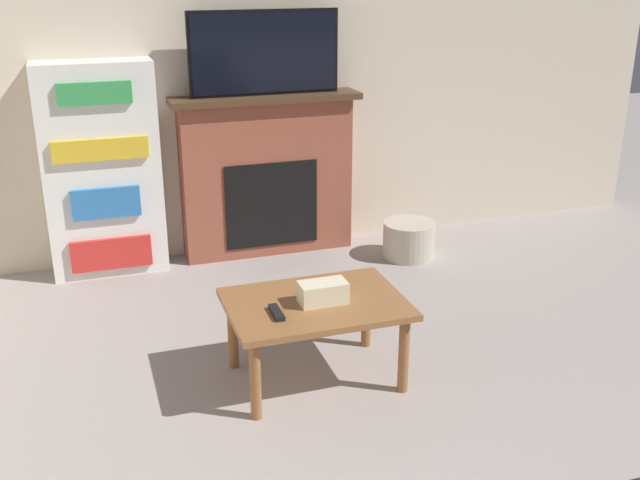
{
  "coord_description": "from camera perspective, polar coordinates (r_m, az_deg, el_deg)",
  "views": [
    {
      "loc": [
        -0.87,
        -0.21,
        1.89
      ],
      "look_at": [
        0.13,
        2.8,
        0.7
      ],
      "focal_mm": 42.0,
      "sensor_mm": 36.0,
      "label": 1
    }
  ],
  "objects": [
    {
      "name": "wall_back",
      "position": [
        4.94,
        -8.35,
        14.13
      ],
      "size": [
        6.55,
        0.06,
        2.7
      ],
      "color": "beige",
      "rests_on": "ground_plane"
    },
    {
      "name": "fireplace",
      "position": [
        5.02,
        -4.07,
        5.0
      ],
      "size": [
        1.23,
        0.28,
        1.08
      ],
      "color": "brown",
      "rests_on": "ground_plane"
    },
    {
      "name": "tv",
      "position": [
        4.85,
        -4.25,
        14.03
      ],
      "size": [
        0.97,
        0.03,
        0.53
      ],
      "color": "black",
      "rests_on": "fireplace"
    },
    {
      "name": "coffee_table",
      "position": [
        3.49,
        -0.34,
        -5.53
      ],
      "size": [
        0.82,
        0.58,
        0.41
      ],
      "color": "brown",
      "rests_on": "ground_plane"
    },
    {
      "name": "tissue_box",
      "position": [
        3.44,
        0.23,
        -4.01
      ],
      "size": [
        0.22,
        0.12,
        0.1
      ],
      "color": "beige",
      "rests_on": "coffee_table"
    },
    {
      "name": "remote_control",
      "position": [
        3.34,
        -3.33,
        -5.54
      ],
      "size": [
        0.04,
        0.15,
        0.02
      ],
      "color": "black",
      "rests_on": "coffee_table"
    },
    {
      "name": "bookshelf",
      "position": [
        4.83,
        -16.26,
        5.05
      ],
      "size": [
        0.7,
        0.29,
        1.33
      ],
      "color": "white",
      "rests_on": "ground_plane"
    },
    {
      "name": "storage_basket",
      "position": [
        5.06,
        6.78,
        0.02
      ],
      "size": [
        0.35,
        0.35,
        0.24
      ],
      "color": "#BCB29E",
      "rests_on": "ground_plane"
    }
  ]
}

